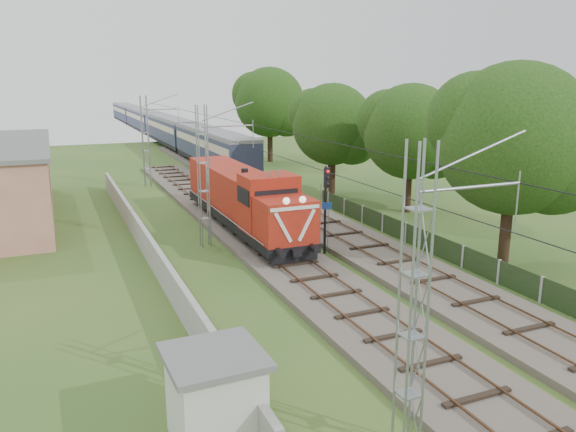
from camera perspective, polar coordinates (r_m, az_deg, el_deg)
name	(u,v)px	position (r m, az deg, el deg)	size (l,w,h in m)	color
ground	(354,315)	(23.33, 6.70, -9.96)	(140.00, 140.00, 0.00)	#2D541F
track_main	(287,261)	(29.13, -0.09, -4.60)	(4.20, 70.00, 0.45)	#6B6054
track_side	(281,203)	(42.58, -0.69, 1.28)	(4.20, 80.00, 0.45)	#6B6054
catenary	(204,176)	(31.91, -8.51, 4.02)	(3.31, 70.00, 8.00)	gray
boundary_wall	(143,239)	(31.96, -14.48, -2.32)	(0.25, 40.00, 1.50)	#9E9E99
fence	(463,257)	(29.82, 17.36, -3.97)	(0.12, 32.00, 1.20)	black
locomotive	(243,198)	(35.06, -4.61, 1.88)	(2.90, 16.56, 4.20)	black
coach_rake	(155,123)	(93.81, -13.40, 9.16)	(3.08, 91.88, 3.56)	black
signal_post	(326,195)	(30.14, 3.90, 2.18)	(0.51, 0.42, 4.85)	black
relay_hut	(216,398)	(15.41, -7.37, -17.84)	(2.54, 2.54, 2.55)	beige
tree_a	(516,141)	(30.05, 22.13, 7.12)	(7.92, 7.54, 10.26)	#3A2517
tree_b	(412,133)	(40.78, 12.47, 8.26)	(7.05, 6.71, 9.14)	#3A2517
tree_c	(334,125)	(46.82, 4.65, 9.16)	(7.03, 6.69, 9.11)	#3A2517
tree_d	(271,103)	(65.51, -1.77, 11.40)	(8.32, 7.93, 10.79)	#3A2517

